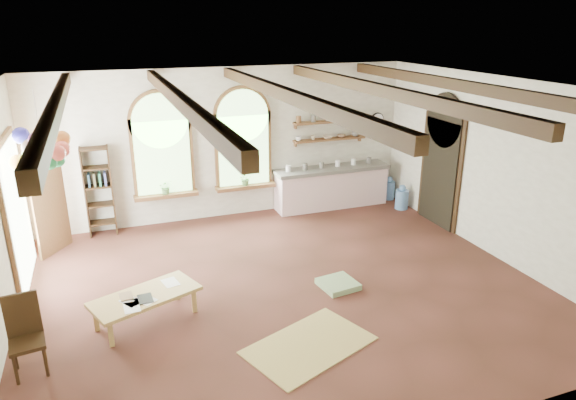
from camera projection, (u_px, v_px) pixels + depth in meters
name	position (u px, v px, depth m)	size (l,w,h in m)	color
floor	(285.00, 286.00, 8.34)	(8.00, 8.00, 0.00)	brown
ceiling_beams	(284.00, 94.00, 7.31)	(6.20, 6.80, 0.18)	#311F0F
window_left	(162.00, 149.00, 10.37)	(1.30, 0.28, 2.20)	brown
window_right	(243.00, 142.00, 10.93)	(1.30, 0.28, 2.20)	brown
left_doorway	(17.00, 213.00, 8.26)	(0.10, 1.90, 2.50)	brown
right_doorway	(440.00, 173.00, 10.59)	(0.10, 1.30, 2.40)	black
kitchen_counter	(331.00, 187.00, 11.77)	(2.68, 0.62, 0.94)	silver
wall_shelf_lower	(329.00, 139.00, 11.57)	(1.70, 0.24, 0.04)	brown
wall_shelf_upper	(330.00, 122.00, 11.43)	(1.70, 0.24, 0.04)	brown
wall_clock	(378.00, 120.00, 11.92)	(0.32, 0.32, 0.04)	black
bookshelf	(99.00, 192.00, 10.10)	(0.53, 0.32, 1.80)	#311F0F
coffee_table	(145.00, 298.00, 7.28)	(1.63, 1.18, 0.42)	tan
side_chair	(29.00, 351.00, 6.24)	(0.45, 0.45, 1.01)	#311F0F
floor_mat	(309.00, 345.00, 6.83)	(1.65, 1.02, 0.02)	tan
floor_cushion	(338.00, 284.00, 8.32)	(0.56, 0.56, 0.10)	gray
water_jug_a	(402.00, 198.00, 11.70)	(0.29, 0.29, 0.57)	#5E8EC9
water_jug_b	(389.00, 189.00, 12.34)	(0.29, 0.29, 0.56)	#5E8EC9
balloon_cluster	(42.00, 148.00, 7.45)	(0.85, 0.90, 1.15)	white
table_book	(120.00, 298.00, 7.16)	(0.18, 0.25, 0.02)	olive
tablet	(145.00, 299.00, 7.14)	(0.19, 0.28, 0.01)	black
potted_plant_left	(166.00, 187.00, 10.54)	(0.27, 0.23, 0.30)	#598C4C
potted_plant_right	(246.00, 178.00, 11.09)	(0.27, 0.23, 0.30)	#598C4C
shelf_cup_a	(299.00, 139.00, 11.30)	(0.12, 0.10, 0.10)	white
shelf_cup_b	(313.00, 138.00, 11.41)	(0.10, 0.10, 0.09)	beige
shelf_bowl_a	(327.00, 137.00, 11.54)	(0.22, 0.22, 0.05)	beige
shelf_bowl_b	(342.00, 136.00, 11.65)	(0.20, 0.20, 0.06)	#8C664C
shelf_vase	(355.00, 132.00, 11.74)	(0.18, 0.18, 0.19)	slate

